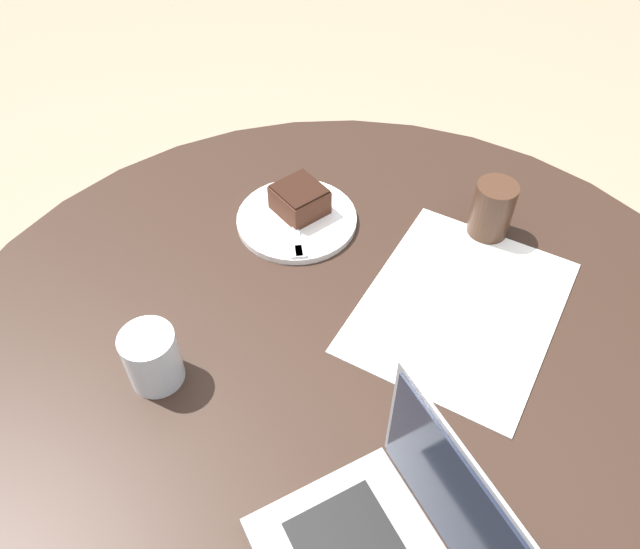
{
  "coord_description": "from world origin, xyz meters",
  "views": [
    {
      "loc": [
        -0.49,
        -0.08,
        1.47
      ],
      "look_at": [
        0.15,
        0.08,
        0.74
      ],
      "focal_mm": 35.0,
      "sensor_mm": 36.0,
      "label": 1
    }
  ],
  "objects": [
    {
      "name": "dining_table",
      "position": [
        0.0,
        0.0,
        0.57
      ],
      "size": [
        1.3,
        1.3,
        0.7
      ],
      "color": "black",
      "rests_on": "ground_plane"
    },
    {
      "name": "coffee_glass",
      "position": [
        0.36,
        -0.17,
        0.76
      ],
      "size": [
        0.07,
        0.07,
        0.11
      ],
      "color": "#3D2619",
      "rests_on": "dining_table"
    },
    {
      "name": "paper_document",
      "position": [
        0.17,
        -0.15,
        0.71
      ],
      "size": [
        0.43,
        0.38,
        0.0
      ],
      "rotation": [
        0.0,
        0.0,
        -0.28
      ],
      "color": "white",
      "rests_on": "dining_table"
    },
    {
      "name": "fork",
      "position": [
        0.26,
        0.15,
        0.72
      ],
      "size": [
        0.17,
        0.08,
        0.0
      ],
      "rotation": [
        0.0,
        0.0,
        9.79
      ],
      "color": "silver",
      "rests_on": "plate"
    },
    {
      "name": "water_glass",
      "position": [
        -0.06,
        0.27,
        0.75
      ],
      "size": [
        0.08,
        0.08,
        0.09
      ],
      "color": "silver",
      "rests_on": "dining_table"
    },
    {
      "name": "cake_slice",
      "position": [
        0.32,
        0.16,
        0.74
      ],
      "size": [
        0.11,
        0.12,
        0.05
      ],
      "rotation": [
        0.0,
        0.0,
        5.62
      ],
      "color": "#472619",
      "rests_on": "plate"
    },
    {
      "name": "ground_plane",
      "position": [
        0.0,
        0.0,
        0.0
      ],
      "size": [
        12.0,
        12.0,
        0.0
      ],
      "primitive_type": "plane",
      "color": "gray"
    },
    {
      "name": "plate",
      "position": [
        0.3,
        0.16,
        0.71
      ],
      "size": [
        0.22,
        0.22,
        0.01
      ],
      "color": "white",
      "rests_on": "dining_table"
    }
  ]
}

